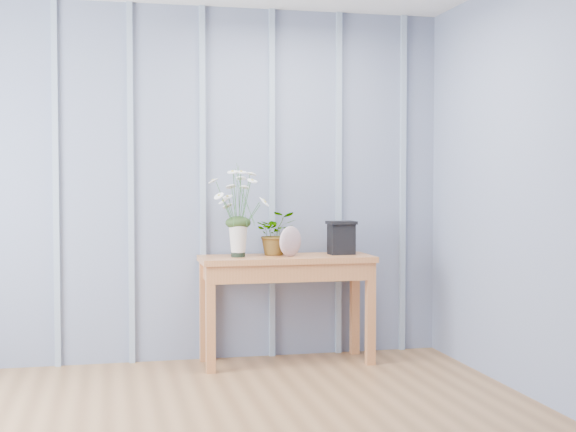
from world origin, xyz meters
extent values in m
cube|color=gray|center=(0.00, 2.25, 1.25)|extent=(4.00, 0.01, 2.50)
cube|color=#ADADB2|center=(0.75, 2.23, 1.45)|extent=(0.03, 0.01, 0.10)
cube|color=#8496A9|center=(-0.75, 2.23, 1.25)|extent=(0.04, 0.03, 2.50)
cube|color=#8496A9|center=(-0.25, 2.23, 1.25)|extent=(0.04, 0.03, 2.50)
cube|color=#8496A9|center=(0.25, 2.23, 1.25)|extent=(0.04, 0.03, 2.50)
cube|color=#8496A9|center=(0.75, 2.23, 1.25)|extent=(0.04, 0.03, 2.50)
cube|color=#8496A9|center=(1.25, 2.23, 1.25)|extent=(0.04, 0.03, 2.50)
cube|color=#8496A9|center=(1.75, 2.23, 1.25)|extent=(0.04, 0.03, 2.50)
cube|color=#AD6636|center=(0.80, 1.99, 0.73)|extent=(1.20, 0.45, 0.04)
cube|color=#AD6636|center=(0.80, 1.99, 0.65)|extent=(1.13, 0.42, 0.12)
cube|color=#AD6636|center=(0.25, 1.81, 0.35)|extent=(0.06, 0.06, 0.71)
cube|color=#AD6636|center=(1.36, 1.81, 0.35)|extent=(0.06, 0.06, 0.71)
cube|color=#AD6636|center=(0.25, 2.17, 0.35)|extent=(0.06, 0.06, 0.71)
cube|color=#AD6636|center=(1.36, 2.17, 0.35)|extent=(0.06, 0.06, 0.71)
cylinder|color=black|center=(0.46, 1.99, 0.78)|extent=(0.10, 0.10, 0.06)
cone|color=beige|center=(0.46, 1.99, 0.87)|extent=(0.16, 0.16, 0.22)
ellipsoid|color=#1C3113|center=(0.46, 1.99, 0.98)|extent=(0.18, 0.15, 0.09)
imported|color=#1C3113|center=(0.74, 2.07, 0.90)|extent=(0.29, 0.25, 0.31)
ellipsoid|color=#875368|center=(0.82, 1.94, 0.86)|extent=(0.21, 0.17, 0.21)
cube|color=black|center=(1.21, 2.02, 0.86)|extent=(0.18, 0.14, 0.22)
cube|color=black|center=(1.21, 2.02, 0.98)|extent=(0.20, 0.16, 0.02)
camera|label=1|loc=(-0.41, -3.42, 1.27)|focal=50.00mm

